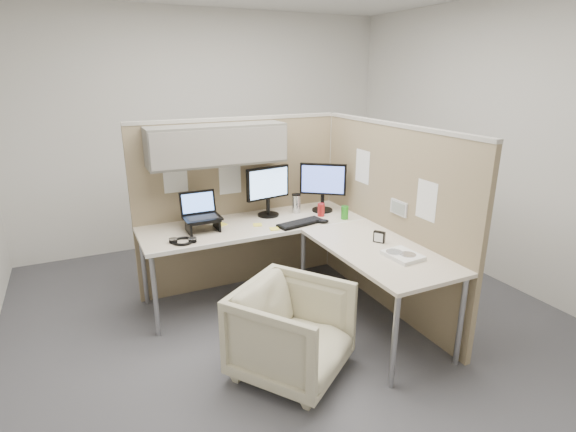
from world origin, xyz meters
name	(u,v)px	position (x,y,z in m)	size (l,w,h in m)	color
ground	(290,320)	(0.00, 0.00, 0.00)	(4.50, 4.50, 0.00)	#434349
partition_back	(230,177)	(-0.22, 0.83, 1.10)	(2.00, 0.36, 1.63)	#938060
partition_right	(387,217)	(0.90, -0.07, 0.82)	(0.07, 2.03, 1.63)	#938060
desk	(297,238)	(0.12, 0.13, 0.69)	(2.00, 1.98, 0.73)	beige
office_chair	(292,327)	(-0.28, -0.62, 0.36)	(0.69, 0.65, 0.71)	beige
monitor_left	(268,187)	(0.10, 0.67, 1.00)	(0.44, 0.20, 0.47)	black
monitor_right	(323,183)	(0.63, 0.59, 1.00)	(0.38, 0.29, 0.47)	black
laptop_station	(201,216)	(-0.57, 0.55, 0.85)	(0.31, 0.26, 0.32)	black
keyboard	(300,223)	(0.25, 0.32, 0.74)	(0.43, 0.14, 0.02)	black
mouse	(323,221)	(0.46, 0.26, 0.75)	(0.10, 0.06, 0.03)	black
travel_mug	(296,203)	(0.38, 0.65, 0.82)	(0.09, 0.09, 0.18)	silver
soda_can_green	(345,213)	(0.69, 0.28, 0.79)	(0.07, 0.07, 0.12)	#268C1E
soda_can_silver	(321,210)	(0.54, 0.45, 0.79)	(0.07, 0.07, 0.12)	#B21E1E
sticky_note_c	(222,224)	(-0.38, 0.61, 0.73)	(0.08, 0.08, 0.01)	#FFED43
sticky_note_b	(274,229)	(-0.01, 0.30, 0.73)	(0.08, 0.08, 0.01)	#FFED43
sticky_note_d	(258,225)	(-0.10, 0.46, 0.73)	(0.08, 0.08, 0.01)	#FFED43
headphones	(183,241)	(-0.79, 0.33, 0.74)	(0.23, 0.23, 0.03)	black
paper_stack	(403,255)	(0.60, -0.66, 0.75)	(0.23, 0.28, 0.03)	white
desk_clock	(379,237)	(0.62, -0.34, 0.78)	(0.08, 0.09, 0.09)	black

